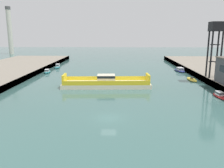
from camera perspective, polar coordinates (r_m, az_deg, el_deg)
ground_plane at (r=38.66m, az=-0.82°, el=-8.32°), size 400.00×400.00×0.00m
chain_ferry at (r=60.45m, az=-1.42°, el=0.23°), size 22.84×7.57×3.30m
moored_boat_near_left at (r=55.84m, az=24.78°, el=-2.50°), size 1.96×5.87×1.23m
moored_boat_near_right at (r=85.16m, az=-15.50°, el=2.97°), size 2.42×6.12×1.33m
moored_boat_mid_left at (r=73.31m, az=18.86°, el=1.10°), size 2.28×7.39×0.95m
moored_boat_mid_right at (r=96.41m, az=-13.10°, el=4.19°), size 2.20×6.34×1.59m
moored_boat_far_left at (r=88.93m, az=16.17°, el=3.34°), size 3.40×8.56×1.45m
crane_tower at (r=69.71m, az=24.04°, el=11.11°), size 3.42×3.42×14.99m
smokestack_distant_a at (r=170.49m, az=-23.69°, el=12.16°), size 3.26×3.26×30.50m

